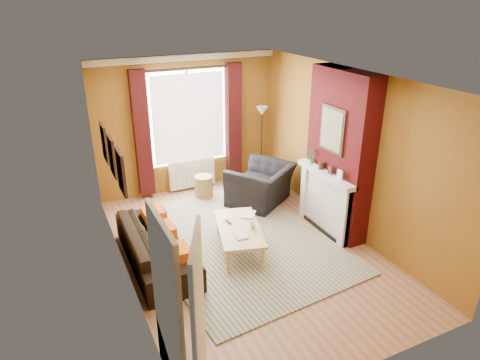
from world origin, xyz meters
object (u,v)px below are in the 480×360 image
at_px(sofa, 156,245).
at_px(floor_lamp, 262,123).
at_px(coffee_table, 239,230).
at_px(wicker_stool, 204,187).
at_px(armchair, 261,185).

relative_size(sofa, floor_lamp, 1.26).
distance_m(coffee_table, wicker_stool, 2.15).
bearing_deg(coffee_table, floor_lamp, 70.67).
bearing_deg(floor_lamp, wicker_stool, -170.61).
bearing_deg(wicker_stool, armchair, -38.09).
xyz_separation_m(wicker_stool, floor_lamp, (1.45, 0.24, 1.10)).
height_order(sofa, wicker_stool, sofa).
bearing_deg(armchair, sofa, -8.53).
xyz_separation_m(coffee_table, floor_lamp, (1.65, 2.37, 0.94)).
height_order(armchair, floor_lamp, floor_lamp).
height_order(coffee_table, wicker_stool, wicker_stool).
height_order(coffee_table, floor_lamp, floor_lamp).
xyz_separation_m(sofa, coffee_table, (1.30, -0.24, 0.08)).
bearing_deg(wicker_stool, floor_lamp, 9.39).
bearing_deg(floor_lamp, sofa, -144.09).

